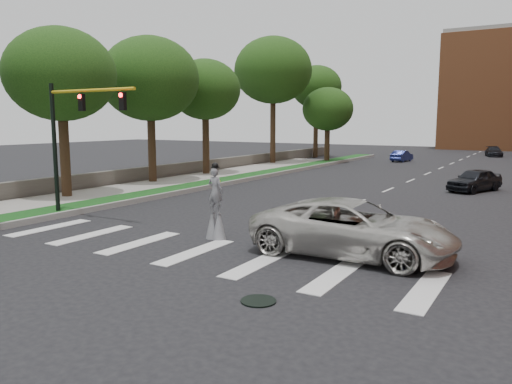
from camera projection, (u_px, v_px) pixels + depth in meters
name	position (u px, v px, depth m)	size (l,w,h in m)	color
ground_plane	(208.00, 265.00, 15.69)	(160.00, 160.00, 0.00)	black
grass_median	(240.00, 178.00, 38.51)	(2.00, 60.00, 0.25)	#124216
median_curb	(252.00, 179.00, 37.98)	(0.20, 60.00, 0.28)	gray
sidewalk_left	(116.00, 191.00, 31.51)	(4.00, 60.00, 0.18)	gray
stone_wall	(199.00, 167.00, 42.93)	(0.50, 56.00, 1.10)	#534E47
manhole	(258.00, 301.00, 12.47)	(0.90, 0.90, 0.04)	black
traffic_signal	(71.00, 128.00, 22.59)	(5.30, 0.23, 6.20)	black
stilt_performer	(216.00, 209.00, 18.96)	(0.84, 0.54, 2.94)	#312013
suv_crossing	(353.00, 228.00, 16.61)	(3.13, 6.78, 1.88)	beige
car_near	(475.00, 180.00, 31.97)	(1.73, 4.30, 1.46)	black
car_mid	(402.00, 156.00, 55.68)	(1.30, 3.73, 1.23)	navy
car_far	(494.00, 152.00, 63.64)	(1.77, 4.34, 1.26)	black
tree_1	(61.00, 75.00, 27.98)	(6.16, 6.16, 9.70)	#312013
tree_2	(150.00, 79.00, 34.98)	(6.94, 6.94, 10.37)	#312013
tree_3	(205.00, 90.00, 40.47)	(5.76, 5.76, 9.48)	#312013
tree_4	(273.00, 71.00, 50.85)	(7.97, 7.97, 13.01)	#312013
tree_5	(316.00, 87.00, 60.74)	(6.13, 6.13, 11.21)	#312013
tree_6	(328.00, 109.00, 53.39)	(5.45, 5.45, 8.08)	#312013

